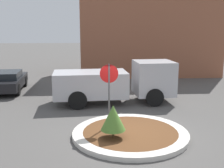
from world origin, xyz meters
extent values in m
plane|color=#514F4C|center=(0.00, 0.00, 0.00)|extent=(120.00, 120.00, 0.00)
cylinder|color=beige|center=(0.00, 0.00, 0.08)|extent=(4.25, 4.25, 0.17)
cylinder|color=brown|center=(0.00, 0.00, 0.09)|extent=(3.49, 3.49, 0.17)
cylinder|color=#4C4C51|center=(-0.75, 0.62, 1.29)|extent=(0.07, 0.07, 2.59)
cylinder|color=#B71414|center=(-0.75, 0.62, 2.22)|extent=(0.69, 0.03, 0.69)
cylinder|color=brown|center=(-0.67, -0.54, 0.31)|extent=(0.08, 0.08, 0.28)
cone|color=#4C752D|center=(-0.67, -0.54, 0.89)|extent=(0.86, 0.86, 0.87)
cube|color=#B2B2B7|center=(1.79, 4.73, 1.29)|extent=(2.12, 2.06, 1.76)
cube|color=#B2B2B7|center=(-1.54, 4.46, 1.05)|extent=(3.86, 2.29, 1.28)
cube|color=black|center=(2.48, 4.78, 1.60)|extent=(0.17, 1.71, 0.62)
cylinder|color=black|center=(1.53, 5.63, 0.46)|extent=(0.93, 0.29, 0.92)
cylinder|color=black|center=(1.68, 3.79, 0.46)|extent=(0.93, 0.29, 0.92)
cylinder|color=black|center=(-2.29, 5.33, 0.46)|extent=(0.93, 0.29, 0.92)
cylinder|color=black|center=(-2.15, 3.49, 0.46)|extent=(0.93, 0.29, 0.92)
cube|color=#93563D|center=(3.13, 14.39, 3.77)|extent=(11.04, 6.00, 7.53)
cube|color=black|center=(-6.76, 7.70, 0.58)|extent=(2.22, 4.39, 0.56)
cube|color=black|center=(-6.74, 7.49, 1.06)|extent=(1.81, 2.17, 0.40)
cylinder|color=black|center=(-6.02, 9.08, 0.35)|extent=(0.26, 0.71, 0.69)
cylinder|color=black|center=(-5.79, 6.46, 0.35)|extent=(0.26, 0.71, 0.69)
camera|label=1|loc=(-1.22, -9.69, 3.95)|focal=45.00mm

